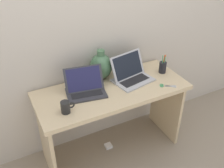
# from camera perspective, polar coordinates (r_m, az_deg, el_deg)

# --- Properties ---
(ground_plane) EXTENTS (6.00, 6.00, 0.00)m
(ground_plane) POSITION_cam_1_polar(r_m,az_deg,el_deg) (2.76, 0.00, -13.94)
(ground_plane) COLOR gray
(back_wall) EXTENTS (4.40, 0.04, 2.40)m
(back_wall) POSITION_cam_1_polar(r_m,az_deg,el_deg) (2.32, -3.64, 12.36)
(back_wall) COLOR beige
(back_wall) RESTS_ON ground
(desk) EXTENTS (1.34, 0.56, 0.74)m
(desk) POSITION_cam_1_polar(r_m,az_deg,el_deg) (2.37, 0.00, -4.43)
(desk) COLOR #D1B78C
(desk) RESTS_ON ground
(laptop_left) EXTENTS (0.36, 0.29, 0.21)m
(laptop_left) POSITION_cam_1_polar(r_m,az_deg,el_deg) (2.22, -5.90, -0.56)
(laptop_left) COLOR #333338
(laptop_left) RESTS_ON desk
(laptop_right) EXTENTS (0.38, 0.31, 0.23)m
(laptop_right) POSITION_cam_1_polar(r_m,az_deg,el_deg) (2.39, 4.06, 2.32)
(laptop_right) COLOR #B2B2B7
(laptop_right) RESTS_ON desk
(green_vase) EXTENTS (0.20, 0.20, 0.28)m
(green_vase) POSITION_cam_1_polar(r_m,az_deg,el_deg) (2.38, -2.38, 3.97)
(green_vase) COLOR #47704C
(green_vase) RESTS_ON desk
(coffee_mug) EXTENTS (0.11, 0.07, 0.10)m
(coffee_mug) POSITION_cam_1_polar(r_m,az_deg,el_deg) (2.02, -10.05, -4.99)
(coffee_mug) COLOR black
(coffee_mug) RESTS_ON desk
(pen_cup) EXTENTS (0.07, 0.07, 0.19)m
(pen_cup) POSITION_cam_1_polar(r_m,az_deg,el_deg) (2.54, 11.01, 3.66)
(pen_cup) COLOR black
(pen_cup) RESTS_ON desk
(scissors) EXTENTS (0.14, 0.11, 0.01)m
(scissors) POSITION_cam_1_polar(r_m,az_deg,el_deg) (2.36, 11.47, -0.36)
(scissors) COLOR #B7B7BC
(scissors) RESTS_ON desk
(power_brick) EXTENTS (0.07, 0.07, 0.03)m
(power_brick) POSITION_cam_1_polar(r_m,az_deg,el_deg) (2.77, -0.81, -13.35)
(power_brick) COLOR white
(power_brick) RESTS_ON ground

